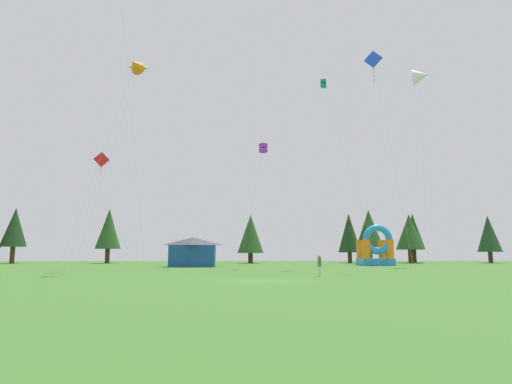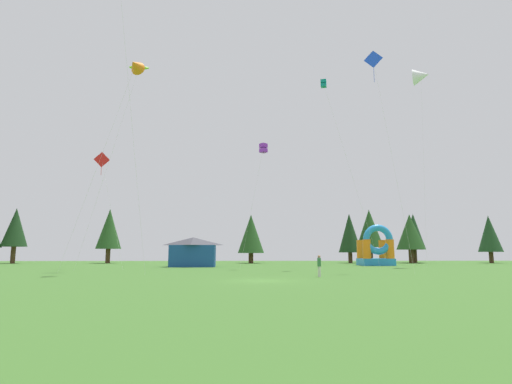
{
  "view_description": "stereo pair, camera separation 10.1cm",
  "coord_description": "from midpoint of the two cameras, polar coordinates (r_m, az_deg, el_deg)",
  "views": [
    {
      "loc": [
        -1.4,
        -27.94,
        1.92
      ],
      "look_at": [
        0.0,
        14.14,
        8.03
      ],
      "focal_mm": 28.91,
      "sensor_mm": 36.0,
      "label": 1
    },
    {
      "loc": [
        -1.3,
        -27.94,
        1.92
      ],
      "look_at": [
        0.0,
        14.14,
        8.03
      ],
      "focal_mm": 28.91,
      "sensor_mm": 36.0,
      "label": 2
    }
  ],
  "objects": [
    {
      "name": "tree_row_3",
      "position": [
        70.47,
        -0.66,
        -5.82
      ],
      "size": [
        4.45,
        4.45,
        8.21
      ],
      "color": "#4C331E",
      "rests_on": "ground_plane"
    },
    {
      "name": "tree_row_8",
      "position": [
        81.84,
        29.61,
        -5.05
      ],
      "size": [
        3.91,
        3.91,
        8.13
      ],
      "color": "#4C331E",
      "rests_on": "ground_plane"
    },
    {
      "name": "ground_plane",
      "position": [
        28.04,
        1.02,
        -12.19
      ],
      "size": [
        120.0,
        120.0,
        0.0
      ],
      "primitive_type": "plane",
      "color": "#3D6B28"
    },
    {
      "name": "tree_row_6",
      "position": [
        75.89,
        20.58,
        -5.22
      ],
      "size": [
        4.76,
        4.76,
        8.32
      ],
      "color": "#4C331E",
      "rests_on": "ground_plane"
    },
    {
      "name": "kite_blue_diamond",
      "position": [
        47.19,
        16.03,
        16.93
      ],
      "size": [
        2.23,
        4.38,
        22.55
      ],
      "color": "blue",
      "rests_on": "ground_plane"
    },
    {
      "name": "person_left_edge",
      "position": [
        32.67,
        8.82,
        -9.81
      ],
      "size": [
        0.39,
        0.39,
        1.65
      ],
      "rotation": [
        0.0,
        0.0,
        2.09
      ],
      "color": "silver",
      "rests_on": "ground_plane"
    },
    {
      "name": "tree_row_4",
      "position": [
        72.83,
        12.86,
        -5.57
      ],
      "size": [
        3.83,
        3.83,
        8.43
      ],
      "color": "#4C331E",
      "rests_on": "ground_plane"
    },
    {
      "name": "tree_row_5",
      "position": [
        74.98,
        15.47,
        -4.9
      ],
      "size": [
        4.56,
        4.56,
        9.26
      ],
      "color": "#4C331E",
      "rests_on": "ground_plane"
    },
    {
      "name": "kite_white_delta",
      "position": [
        64.28,
        21.91,
        14.67
      ],
      "size": [
        4.79,
        7.19,
        27.51
      ],
      "color": "white",
      "rests_on": "ground_plane"
    },
    {
      "name": "kite_orange_delta",
      "position": [
        42.61,
        -16.3,
        16.47
      ],
      "size": [
        7.36,
        2.06,
        20.27
      ],
      "color": "orange",
      "rests_on": "ground_plane"
    },
    {
      "name": "tree_row_7",
      "position": [
        78.75,
        21.02,
        -5.15
      ],
      "size": [
        3.79,
        3.79,
        8.67
      ],
      "color": "#4C331E",
      "rests_on": "ground_plane"
    },
    {
      "name": "kite_purple_box",
      "position": [
        49.29,
        1.08,
        6.07
      ],
      "size": [
        3.26,
        2.89,
        14.68
      ],
      "color": "purple",
      "rests_on": "ground_plane"
    },
    {
      "name": "inflatable_yellow_castle",
      "position": [
        60.92,
        16.34,
        -7.8
      ],
      "size": [
        4.4,
        4.08,
        5.68
      ],
      "color": "#268CD8",
      "rests_on": "ground_plane"
    },
    {
      "name": "kite_red_diamond",
      "position": [
        53.13,
        -20.5,
        4.05
      ],
      "size": [
        4.37,
        2.39,
        13.47
      ],
      "color": "red",
      "rests_on": "ground_plane"
    },
    {
      "name": "tree_row_2",
      "position": [
        74.76,
        -19.61,
        -4.85
      ],
      "size": [
        4.19,
        4.19,
        9.18
      ],
      "color": "#4C331E",
      "rests_on": "ground_plane"
    },
    {
      "name": "kite_lime_parafoil",
      "position": [
        50.05,
        -15.82,
        16.17
      ],
      "size": [
        6.54,
        1.83,
        22.82
      ],
      "color": "#8CD826",
      "rests_on": "ground_plane"
    },
    {
      "name": "festival_tent",
      "position": [
        54.33,
        -8.67,
        -8.21
      ],
      "size": [
        5.68,
        3.45,
        3.76
      ],
      "color": "#19478C",
      "rests_on": "ground_plane"
    },
    {
      "name": "kite_teal_box",
      "position": [
        51.31,
        9.42,
        14.49
      ],
      "size": [
        5.88,
        1.92,
        22.2
      ],
      "color": "#0C7F7A",
      "rests_on": "ground_plane"
    },
    {
      "name": "tree_row_1",
      "position": [
        79.87,
        -30.31,
        -4.27
      ],
      "size": [
        4.04,
        4.04,
        9.18
      ],
      "color": "#4C331E",
      "rests_on": "ground_plane"
    }
  ]
}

